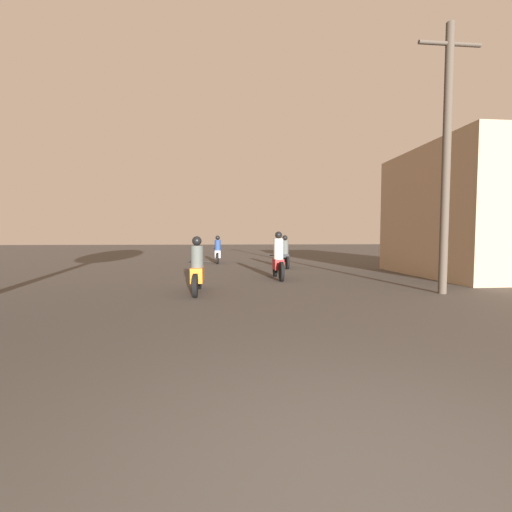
% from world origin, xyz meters
% --- Properties ---
extents(motorcycle_orange, '(0.60, 1.97, 1.46)m').
position_xyz_m(motorcycle_orange, '(-1.45, 7.33, 0.59)').
color(motorcycle_orange, black).
rests_on(motorcycle_orange, ground_plane).
extents(motorcycle_red, '(0.60, 1.99, 1.62)m').
position_xyz_m(motorcycle_red, '(1.08, 9.98, 0.65)').
color(motorcycle_red, black).
rests_on(motorcycle_red, ground_plane).
extents(motorcycle_black, '(0.60, 2.05, 1.51)m').
position_xyz_m(motorcycle_black, '(2.06, 14.16, 0.61)').
color(motorcycle_black, black).
rests_on(motorcycle_black, ground_plane).
extents(motorcycle_silver, '(0.60, 1.86, 1.50)m').
position_xyz_m(motorcycle_silver, '(-1.08, 17.10, 0.60)').
color(motorcycle_silver, black).
rests_on(motorcycle_silver, ground_plane).
extents(building_right_near, '(5.62, 5.82, 4.66)m').
position_xyz_m(building_right_near, '(9.03, 10.32, 2.33)').
color(building_right_near, tan).
rests_on(building_right_near, ground_plane).
extents(utility_pole_near, '(1.60, 0.20, 6.65)m').
position_xyz_m(utility_pole_near, '(4.75, 6.62, 3.48)').
color(utility_pole_near, '#4C4238').
rests_on(utility_pole_near, ground_plane).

